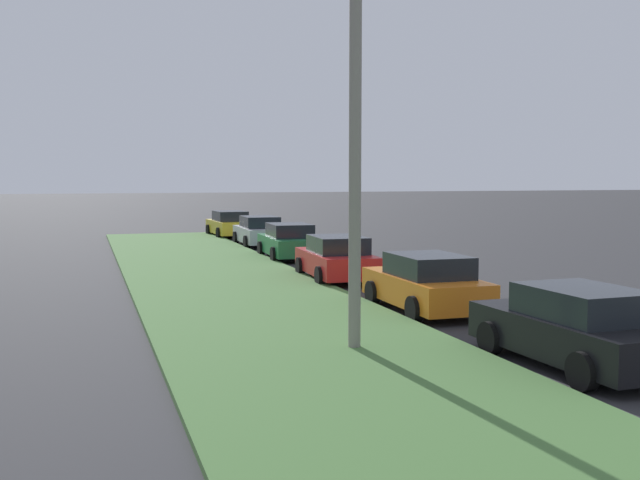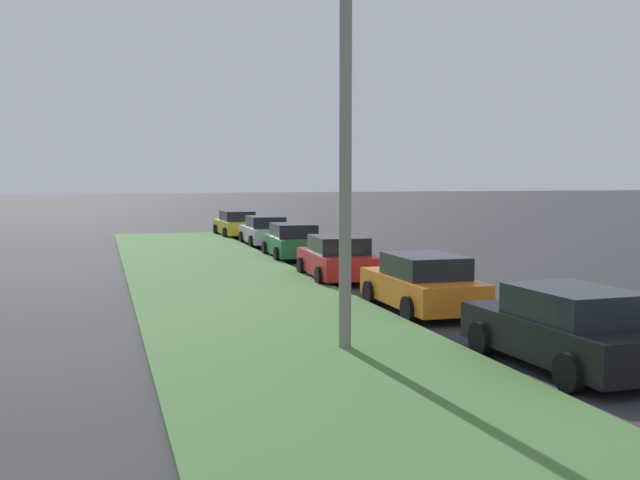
% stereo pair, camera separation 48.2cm
% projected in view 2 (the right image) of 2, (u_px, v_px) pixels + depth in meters
% --- Properties ---
extents(grass_median, '(60.00, 6.00, 0.12)m').
position_uv_depth(grass_median, '(294.00, 340.00, 15.80)').
color(grass_median, '#477238').
rests_on(grass_median, ground).
extents(parked_car_black, '(4.38, 2.18, 1.47)m').
position_uv_depth(parked_car_black, '(567.00, 329.00, 13.66)').
color(parked_car_black, black).
rests_on(parked_car_black, ground).
extents(parked_car_orange, '(4.30, 2.02, 1.47)m').
position_uv_depth(parked_car_orange, '(422.00, 284.00, 19.36)').
color(parked_car_orange, orange).
rests_on(parked_car_orange, ground).
extents(parked_car_red, '(4.38, 2.17, 1.47)m').
position_uv_depth(parked_car_red, '(337.00, 259.00, 25.25)').
color(parked_car_red, red).
rests_on(parked_car_red, ground).
extents(parked_car_green, '(4.36, 2.13, 1.47)m').
position_uv_depth(parked_car_green, '(293.00, 242.00, 31.75)').
color(parked_car_green, '#1E6B38').
rests_on(parked_car_green, ground).
extents(parked_car_silver, '(4.31, 2.04, 1.47)m').
position_uv_depth(parked_car_silver, '(265.00, 231.00, 37.56)').
color(parked_car_silver, '#B2B5BA').
rests_on(parked_car_silver, ground).
extents(parked_car_yellow, '(4.38, 2.18, 1.47)m').
position_uv_depth(parked_car_yellow, '(237.00, 224.00, 43.14)').
color(parked_car_yellow, gold).
rests_on(parked_car_yellow, ground).
extents(streetlight, '(0.36, 2.87, 7.50)m').
position_uv_depth(streetlight, '(363.00, 126.00, 14.69)').
color(streetlight, gray).
rests_on(streetlight, ground).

